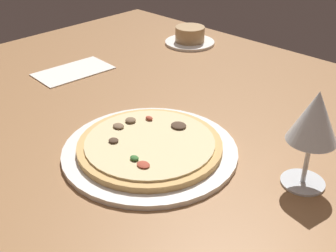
{
  "coord_description": "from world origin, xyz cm",
  "views": [
    {
      "loc": [
        50.86,
        -56.84,
        48.19
      ],
      "look_at": [
        0.96,
        -5.75,
        7.0
      ],
      "focal_mm": 46.0,
      "sensor_mm": 36.0,
      "label": 1
    }
  ],
  "objects_px": {
    "ramekin_on_saucer": "(190,37)",
    "paper_menu": "(74,71)",
    "pizza_main": "(150,148)",
    "wine_glass_far": "(315,120)"
  },
  "relations": [
    {
      "from": "ramekin_on_saucer",
      "to": "wine_glass_far",
      "type": "xyz_separation_m",
      "value": [
        0.6,
        -0.39,
        0.1
      ]
    },
    {
      "from": "pizza_main",
      "to": "ramekin_on_saucer",
      "type": "bearing_deg",
      "value": 124.96
    },
    {
      "from": "ramekin_on_saucer",
      "to": "paper_menu",
      "type": "relative_size",
      "value": 0.77
    },
    {
      "from": "pizza_main",
      "to": "wine_glass_far",
      "type": "bearing_deg",
      "value": 24.76
    },
    {
      "from": "pizza_main",
      "to": "ramekin_on_saucer",
      "type": "height_order",
      "value": "ramekin_on_saucer"
    },
    {
      "from": "pizza_main",
      "to": "wine_glass_far",
      "type": "relative_size",
      "value": 1.9
    },
    {
      "from": "paper_menu",
      "to": "ramekin_on_saucer",
      "type": "bearing_deg",
      "value": 83.27
    },
    {
      "from": "wine_glass_far",
      "to": "pizza_main",
      "type": "bearing_deg",
      "value": -155.24
    },
    {
      "from": "pizza_main",
      "to": "paper_menu",
      "type": "bearing_deg",
      "value": 163.53
    },
    {
      "from": "wine_glass_far",
      "to": "paper_menu",
      "type": "distance_m",
      "value": 0.68
    }
  ]
}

